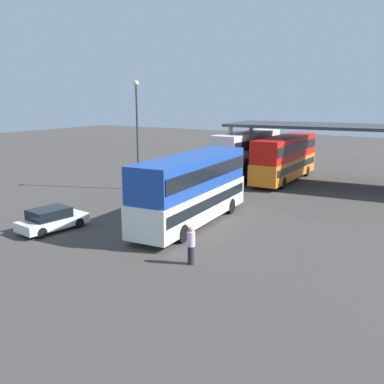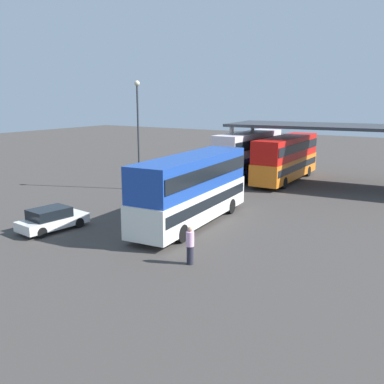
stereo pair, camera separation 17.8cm
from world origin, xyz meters
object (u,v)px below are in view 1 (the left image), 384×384
object	(u,v)px
lamppost_tall	(137,123)
parked_hatchback	(52,219)
pedestrian_waiting	(191,245)
double_decker_main	(192,187)
double_decker_near_canopy	(247,153)
double_decker_mid_row	(285,157)

from	to	relation	value
lamppost_tall	parked_hatchback	bearing A→B (deg)	-75.92
pedestrian_waiting	lamppost_tall	bearing A→B (deg)	98.28
double_decker_main	double_decker_near_canopy	distance (m)	16.49
pedestrian_waiting	double_decker_main	bearing A→B (deg)	83.01
double_decker_main	double_decker_near_canopy	world-z (taller)	double_decker_near_canopy
double_decker_mid_row	pedestrian_waiting	xyz separation A→B (m)	(3.61, -22.10, -1.33)
double_decker_mid_row	lamppost_tall	bearing A→B (deg)	137.56
lamppost_tall	pedestrian_waiting	world-z (taller)	lamppost_tall
double_decker_mid_row	double_decker_main	bearing A→B (deg)	179.49
double_decker_mid_row	parked_hatchback	bearing A→B (deg)	163.53
parked_hatchback	double_decker_main	bearing A→B (deg)	-41.15
parked_hatchback	double_decker_near_canopy	world-z (taller)	double_decker_near_canopy
double_decker_mid_row	lamppost_tall	size ratio (longest dim) A/B	1.25
double_decker_main	parked_hatchback	world-z (taller)	double_decker_main
double_decker_near_canopy	pedestrian_waiting	bearing A→B (deg)	-160.98
double_decker_main	double_decker_mid_row	distance (m)	16.43
double_decker_main	double_decker_mid_row	bearing A→B (deg)	-3.85
double_decker_mid_row	pedestrian_waiting	distance (m)	22.43
double_decker_main	parked_hatchback	distance (m)	8.47
parked_hatchback	double_decker_near_canopy	bearing A→B (deg)	0.73
parked_hatchback	double_decker_mid_row	distance (m)	22.82
double_decker_near_canopy	double_decker_mid_row	bearing A→B (deg)	-83.46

